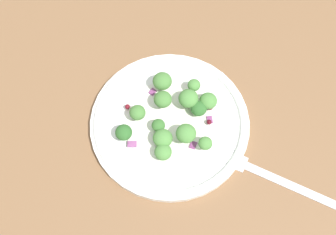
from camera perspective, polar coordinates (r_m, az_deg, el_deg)
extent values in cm
cube|color=brown|center=(62.46, -0.01, -0.23)|extent=(180.00, 180.00, 2.00)
cylinder|color=white|center=(60.41, 0.00, -0.83)|extent=(24.03, 24.03, 1.20)
torus|color=white|center=(59.87, 0.00, -0.60)|extent=(23.10, 23.10, 1.00)
cylinder|color=white|center=(59.78, 0.00, -0.56)|extent=(13.93, 13.93, 0.20)
cylinder|color=#ADD18E|center=(60.35, 2.88, 2.15)|extent=(1.12, 1.12, 1.12)
ellipsoid|color=#4C843D|center=(59.16, 2.94, 2.74)|extent=(2.98, 2.98, 2.24)
cylinder|color=#ADD18E|center=(57.56, 5.29, -4.01)|extent=(0.75, 0.75, 0.75)
ellipsoid|color=#4C843D|center=(56.71, 5.36, -3.68)|extent=(2.01, 2.01, 1.51)
cylinder|color=#8EB77A|center=(57.68, 2.54, -2.79)|extent=(1.10, 1.10, 1.10)
ellipsoid|color=#4C843D|center=(56.46, 2.60, -2.29)|extent=(2.92, 2.92, 2.19)
cylinder|color=#8EB77A|center=(61.30, 3.69, 4.25)|extent=(0.74, 0.74, 0.74)
ellipsoid|color=#4C843D|center=(60.53, 3.74, 4.65)|extent=(1.97, 1.97, 1.48)
cylinder|color=#ADD18E|center=(61.61, -0.82, 4.62)|extent=(1.10, 1.10, 1.10)
ellipsoid|color=#477A38|center=(60.46, -0.83, 5.23)|extent=(2.94, 2.94, 2.20)
cylinder|color=#ADD18E|center=(58.04, -0.75, -3.44)|extent=(1.06, 1.06, 1.06)
ellipsoid|color=#4C843D|center=(56.85, -0.77, -2.97)|extent=(2.83, 2.83, 2.12)
cylinder|color=#8EB77A|center=(59.94, -0.73, 2.08)|extent=(1.01, 1.01, 1.01)
ellipsoid|color=#477A38|center=(58.86, -0.74, 2.61)|extent=(2.69, 2.69, 2.02)
cylinder|color=#9EC684|center=(60.92, 5.61, 2.10)|extent=(1.00, 1.00, 1.00)
ellipsoid|color=#4C843D|center=(59.86, 5.71, 2.62)|extent=(2.66, 2.66, 2.00)
cylinder|color=#9EC684|center=(57.32, -0.70, -5.33)|extent=(0.93, 0.93, 0.93)
ellipsoid|color=#4C843D|center=(56.27, -0.71, -4.95)|extent=(2.47, 2.47, 1.85)
cylinder|color=#8EB77A|center=(58.52, -1.37, -1.47)|extent=(0.74, 0.74, 0.74)
ellipsoid|color=#386B2D|center=(57.71, -1.39, -1.12)|extent=(1.98, 1.98, 1.49)
cylinder|color=#ADD18E|center=(59.37, -4.32, 0.28)|extent=(0.90, 0.90, 0.90)
ellipsoid|color=#477A38|center=(58.40, -4.39, 0.72)|extent=(2.39, 2.39, 1.79)
cylinder|color=#ADD18E|center=(60.18, 4.32, 0.85)|extent=(0.92, 0.92, 0.92)
ellipsoid|color=#2D6028|center=(59.20, 4.39, 1.31)|extent=(2.44, 2.44, 1.83)
cylinder|color=#ADD18E|center=(58.59, -6.25, -2.55)|extent=(0.92, 0.92, 0.92)
ellipsoid|color=#2D6028|center=(57.57, -6.36, -2.14)|extent=(2.46, 2.46, 1.84)
sphere|color=#4C0A14|center=(59.24, 5.89, -0.65)|extent=(0.75, 0.75, 0.75)
sphere|color=maroon|center=(60.40, -5.83, 1.54)|extent=(0.77, 0.77, 0.77)
sphere|color=maroon|center=(60.14, 6.07, 1.46)|extent=(0.81, 0.81, 0.81)
cube|color=#843D75|center=(61.86, -2.22, 3.64)|extent=(1.31, 1.31, 0.50)
cube|color=#843D75|center=(60.28, 4.51, 0.94)|extent=(1.29, 1.34, 0.60)
cube|color=#843D75|center=(58.30, 3.60, -4.00)|extent=(1.36, 1.43, 0.41)
cube|color=#934C84|center=(58.23, -5.16, -3.82)|extent=(1.47, 1.14, 0.31)
cube|color=#843D75|center=(60.07, 5.96, -0.36)|extent=(0.90, 1.23, 0.39)
cube|color=silver|center=(60.27, 17.72, -9.46)|extent=(12.71, 9.97, 0.50)
cube|color=silver|center=(59.45, 9.45, -6.04)|extent=(4.32, 4.08, 0.50)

